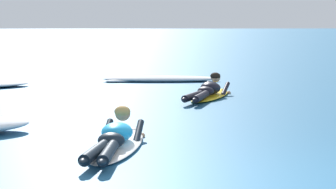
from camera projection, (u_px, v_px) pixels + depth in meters
ground_plane at (197, 82)px, 15.87m from camera, size 120.00×120.00×0.00m
surfer_near at (115, 139)px, 7.99m from camera, size 0.94×2.62×0.53m
surfer_far at (208, 92)px, 12.86m from camera, size 1.35×2.48×0.53m
whitewater_front at (162, 79)px, 16.05m from camera, size 3.05×0.70×0.15m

